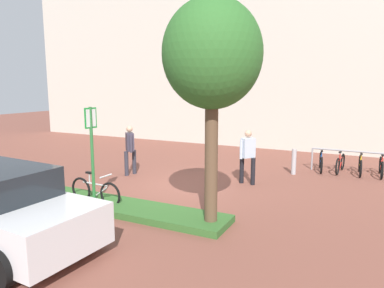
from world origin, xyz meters
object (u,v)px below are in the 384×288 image
object	(u,v)px
tree_sidewalk	(212,56)
bike_rack_cluster	(350,164)
parking_sign_post	(92,142)
bollard_steel	(294,162)
person_suited_dark	(130,147)
person_casual_tan	(248,153)
bike_at_sign	(95,191)

from	to	relation	value
tree_sidewalk	bike_rack_cluster	distance (m)	7.86
parking_sign_post	bollard_steel	world-z (taller)	parking_sign_post
tree_sidewalk	person_suited_dark	world-z (taller)	tree_sidewalk
person_suited_dark	person_casual_tan	xyz separation A→B (m)	(4.01, 0.68, 0.00)
parking_sign_post	bike_at_sign	bearing A→B (deg)	104.22
bike_at_sign	person_casual_tan	xyz separation A→B (m)	(2.95, 3.67, 0.63)
tree_sidewalk	parking_sign_post	distance (m)	3.87
parking_sign_post	bike_rack_cluster	size ratio (longest dim) A/B	0.96
person_suited_dark	person_casual_tan	world-z (taller)	same
person_casual_tan	person_suited_dark	bearing A→B (deg)	-170.36
tree_sidewalk	parking_sign_post	bearing A→B (deg)	179.96
parking_sign_post	person_suited_dark	bearing A→B (deg)	109.35
bike_at_sign	person_suited_dark	size ratio (longest dim) A/B	0.98
parking_sign_post	person_suited_dark	size ratio (longest dim) A/B	1.49
parking_sign_post	bike_at_sign	world-z (taller)	parking_sign_post
parking_sign_post	bike_rack_cluster	bearing A→B (deg)	49.10
bollard_steel	person_suited_dark	xyz separation A→B (m)	(-5.09, -2.59, 0.53)
person_casual_tan	bike_rack_cluster	bearing A→B (deg)	45.89
tree_sidewalk	bike_at_sign	bearing A→B (deg)	178.79
bike_at_sign	person_suited_dark	bearing A→B (deg)	109.46
person_casual_tan	tree_sidewalk	bearing A→B (deg)	-84.38
parking_sign_post	bollard_steel	xyz separation A→B (m)	(4.01, 5.65, -1.22)
bollard_steel	person_suited_dark	bearing A→B (deg)	-152.99
parking_sign_post	tree_sidewalk	bearing A→B (deg)	-0.04
parking_sign_post	person_casual_tan	bearing A→B (deg)	51.85
person_suited_dark	bike_at_sign	bearing A→B (deg)	-70.54
bike_rack_cluster	bollard_steel	xyz separation A→B (m)	(-1.77, -1.02, 0.10)
person_suited_dark	person_casual_tan	bearing A→B (deg)	9.64
bike_at_sign	bollard_steel	size ratio (longest dim) A/B	1.87
parking_sign_post	bike_at_sign	distance (m)	1.32
parking_sign_post	person_suited_dark	xyz separation A→B (m)	(-1.07, 3.06, -0.68)
person_casual_tan	parking_sign_post	bearing A→B (deg)	-128.15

